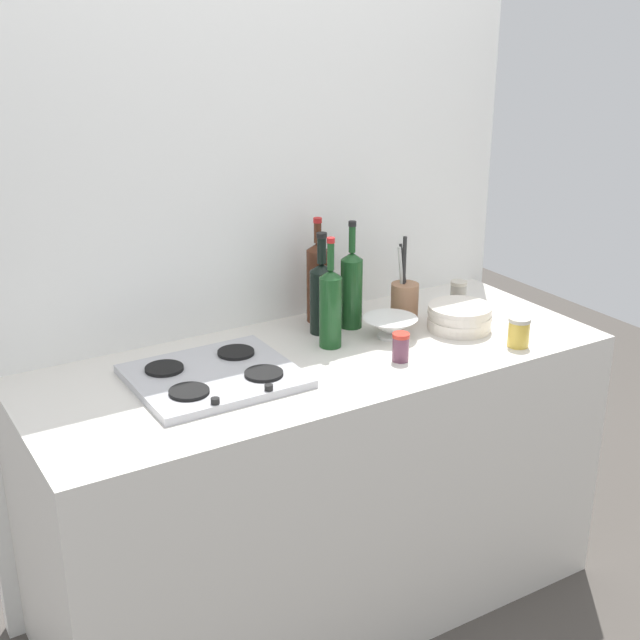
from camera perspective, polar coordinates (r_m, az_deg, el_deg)
ground_plane at (r=3.11m, az=0.00°, el=-17.87°), size 6.00×6.00×0.00m
counter_block at (r=2.85m, az=0.00°, el=-10.78°), size 1.80×0.70×0.90m
backsplash_panel at (r=2.89m, az=-3.91°, el=3.25°), size 1.90×0.06×2.14m
stovetop_hob at (r=2.50m, az=-6.97°, el=-3.67°), size 0.46×0.40×0.04m
plate_stack at (r=2.87m, az=9.15°, el=0.17°), size 0.21×0.21×0.08m
wine_bottle_leftmost at (r=2.78m, az=0.11°, el=1.64°), size 0.08×0.08×0.33m
wine_bottle_mid_left at (r=2.67m, az=0.69°, el=0.90°), size 0.07×0.07×0.35m
wine_bottle_mid_right at (r=2.88m, az=-0.16°, el=2.62°), size 0.07×0.07×0.36m
wine_bottle_rightmost at (r=2.83m, az=2.08°, el=2.12°), size 0.07×0.07×0.36m
mixing_bowl at (r=2.78m, az=4.62°, el=-0.43°), size 0.18×0.18×0.07m
utensil_crock at (r=2.92m, az=5.57°, el=1.31°), size 0.09×0.09×0.29m
condiment_jar_front at (r=2.61m, az=5.32°, el=-1.78°), size 0.05×0.05×0.09m
condiment_jar_rear at (r=2.77m, az=12.92°, el=-0.77°), size 0.07×0.07×0.09m
condiment_jar_spare at (r=3.07m, az=9.07°, el=1.69°), size 0.06×0.06×0.10m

